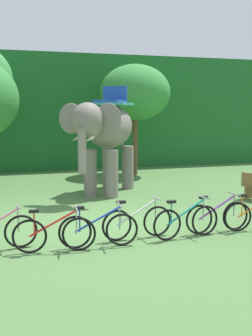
# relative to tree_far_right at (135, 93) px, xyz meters

# --- Properties ---
(ground_plane) EXTENTS (80.00, 80.00, 0.00)m
(ground_plane) POSITION_rel_tree_far_right_xyz_m (-3.94, -8.18, -3.70)
(ground_plane) COLOR #4C753D
(foliage_hedge) EXTENTS (36.00, 6.00, 5.68)m
(foliage_hedge) POSITION_rel_tree_far_right_xyz_m (-3.94, 5.40, -0.86)
(foliage_hedge) COLOR #1E6028
(foliage_hedge) RESTS_ON ground
(tree_far_right) EXTENTS (3.15, 3.15, 4.96)m
(tree_far_right) POSITION_rel_tree_far_right_xyz_m (0.00, 0.00, 0.00)
(tree_far_right) COLOR brown
(tree_far_right) RESTS_ON ground
(elephant) EXTENTS (3.37, 3.96, 3.78)m
(elephant) POSITION_rel_tree_far_right_xyz_m (-2.45, -4.16, -1.50)
(elephant) COLOR slate
(elephant) RESTS_ON ground
(bike_red) EXTENTS (1.70, 0.52, 0.92)m
(bike_red) POSITION_rel_tree_far_right_xyz_m (-5.12, -9.98, -3.31)
(bike_red) COLOR black
(bike_red) RESTS_ON ground
(bike_blue) EXTENTS (1.71, 0.52, 0.92)m
(bike_blue) POSITION_rel_tree_far_right_xyz_m (-4.18, -9.94, -3.31)
(bike_blue) COLOR black
(bike_blue) RESTS_ON ground
(bike_white) EXTENTS (1.71, 0.52, 0.92)m
(bike_white) POSITION_rel_tree_far_right_xyz_m (-3.19, -9.58, -3.31)
(bike_white) COLOR black
(bike_white) RESTS_ON ground
(bike_teal) EXTENTS (1.70, 0.52, 0.92)m
(bike_teal) POSITION_rel_tree_far_right_xyz_m (-2.11, -9.87, -3.31)
(bike_teal) COLOR black
(bike_teal) RESTS_ON ground
(bike_purple) EXTENTS (1.71, 0.52, 0.92)m
(bike_purple) POSITION_rel_tree_far_right_xyz_m (-1.19, -9.66, -3.31)
(bike_purple) COLOR black
(bike_purple) RESTS_ON ground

